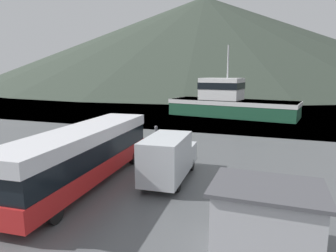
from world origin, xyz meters
name	(u,v)px	position (x,y,z in m)	size (l,w,h in m)	color
water_surface	(256,86)	(0.00, 145.46, 0.00)	(240.00, 240.00, 0.00)	#3D5160
hill_backdrop	(204,41)	(-29.10, 159.03, 22.76)	(220.99, 220.99, 45.51)	#333D33
tour_bus	(83,153)	(-0.09, 9.52, 1.74)	(3.53, 12.15, 3.07)	red
delivery_van	(169,157)	(4.01, 11.64, 1.36)	(2.39, 5.85, 2.60)	silver
fishing_boat	(230,102)	(3.36, 38.67, 1.92)	(18.05, 8.40, 9.71)	#1E5138
storage_bin	(10,171)	(-4.02, 8.29, 0.69)	(1.44, 1.46, 1.36)	teal
dock_kiosk	(266,221)	(9.38, 5.99, 1.24)	(3.50, 2.74, 2.46)	#B2B2B7
mooring_bollard	(156,129)	(-1.70, 23.71, 0.43)	(0.34, 0.34, 0.79)	#4C4C51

